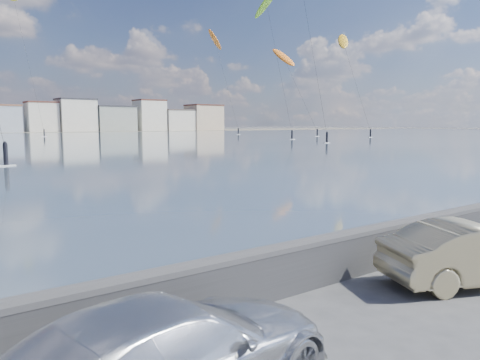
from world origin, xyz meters
name	(u,v)px	position (x,y,z in m)	size (l,w,h in m)	color
seawall	(238,278)	(0.00, 2.70, 0.58)	(400.00, 0.36, 1.08)	#28282B
car_silver	(167,356)	(-2.53, 0.67, 0.69)	(1.93, 4.74, 1.38)	silver
car_champagne	(476,253)	(4.87, 0.76, 0.67)	(1.41, 4.05, 1.33)	#C6B686
kitesurfer_0	(14,0)	(22.74, 132.80, 35.34)	(5.21, 17.00, 36.82)	yellow
kitesurfer_2	(215,41)	(79.06, 123.05, 29.29)	(8.20, 16.52, 33.10)	orange
kitesurfer_3	(284,58)	(79.82, 91.22, 20.54)	(6.13, 13.77, 24.13)	orange
kitesurfer_7	(267,4)	(61.27, 76.10, 28.70)	(4.10, 12.06, 32.25)	#8CD826
kitesurfer_11	(343,43)	(85.54, 75.77, 23.06)	(7.42, 11.41, 26.21)	#BF8C19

